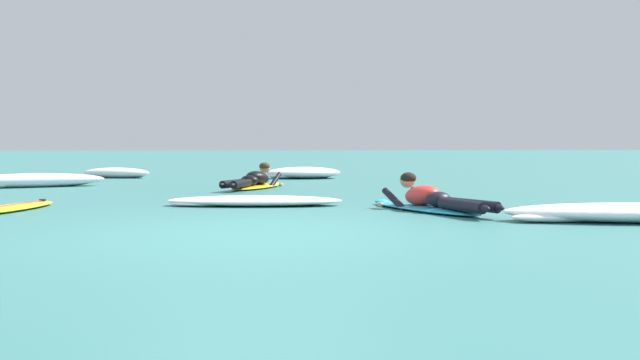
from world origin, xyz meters
name	(u,v)px	position (x,y,z in m)	size (l,w,h in m)	color
ground_plane	(261,181)	(0.00, 10.00, 0.00)	(120.00, 120.00, 0.00)	#387A75
surfer_near	(429,201)	(2.25, 2.29, 0.13)	(1.40, 2.57, 0.53)	#2DB2D1
surfer_far	(254,181)	(-0.11, 7.30, 0.14)	(1.30, 2.47, 0.54)	yellow
drifting_surfboard	(10,208)	(-3.25, 2.81, 0.03)	(0.96, 2.19, 0.16)	yellow
whitewater_front	(304,173)	(1.03, 11.34, 0.13)	(1.90, 1.32, 0.28)	white
whitewater_mid_left	(255,201)	(-0.03, 3.33, 0.07)	(2.52, 0.91, 0.14)	white
whitewater_mid_right	(117,173)	(-3.60, 11.89, 0.12)	(1.85, 1.09, 0.26)	white
whitewater_back	(31,181)	(-4.53, 8.02, 0.13)	(2.86, 1.65, 0.28)	white
whitewater_far_band	(639,213)	(4.33, 0.80, 0.10)	(3.10, 1.24, 0.22)	white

